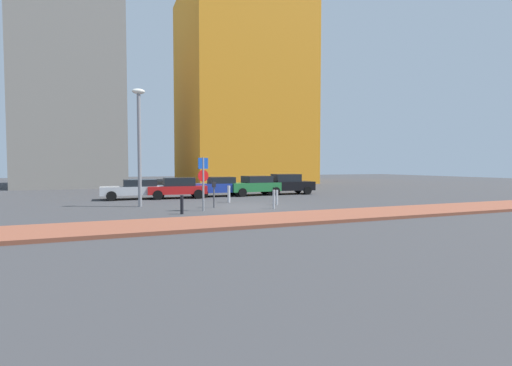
{
  "coord_description": "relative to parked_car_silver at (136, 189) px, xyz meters",
  "views": [
    {
      "loc": [
        -7.06,
        -19.52,
        2.31
      ],
      "look_at": [
        1.28,
        1.45,
        1.24
      ],
      "focal_mm": 26.36,
      "sensor_mm": 36.0,
      "label": 1
    }
  ],
  "objects": [
    {
      "name": "street_lamp",
      "position": [
        -0.15,
        -4.99,
        3.16
      ],
      "size": [
        0.7,
        0.36,
        6.52
      ],
      "color": "gray",
      "rests_on": "ground"
    },
    {
      "name": "building_colorful_midrise",
      "position": [
        15.23,
        22.05,
        12.07
      ],
      "size": [
        15.17,
        16.69,
        25.57
      ],
      "primitive_type": "cube",
      "color": "orange",
      "rests_on": "ground"
    },
    {
      "name": "parked_car_green",
      "position": [
        8.74,
        0.1,
        0.06
      ],
      "size": [
        4.26,
        2.29,
        1.49
      ],
      "color": "#237238",
      "rests_on": "ground"
    },
    {
      "name": "traffic_bollard_edge",
      "position": [
        6.37,
        -8.64,
        -0.21
      ],
      "size": [
        0.12,
        0.12,
        1.01
      ],
      "primitive_type": "cylinder",
      "color": "#B7B7BC",
      "rests_on": "ground"
    },
    {
      "name": "parked_car_red",
      "position": [
        2.75,
        -0.3,
        0.04
      ],
      "size": [
        4.11,
        2.21,
        1.45
      ],
      "color": "red",
      "rests_on": "ground"
    },
    {
      "name": "traffic_bollard_near",
      "position": [
        7.31,
        -7.0,
        -0.27
      ],
      "size": [
        0.14,
        0.14,
        0.88
      ],
      "primitive_type": "cylinder",
      "color": "#B7B7BC",
      "rests_on": "ground"
    },
    {
      "name": "traffic_bollard_mid",
      "position": [
        1.42,
        -9.04,
        -0.26
      ],
      "size": [
        0.15,
        0.15,
        0.9
      ],
      "primitive_type": "cylinder",
      "color": "black",
      "rests_on": "ground"
    },
    {
      "name": "parking_meter",
      "position": [
        3.54,
        -7.04,
        0.19
      ],
      "size": [
        0.18,
        0.14,
        1.4
      ],
      "color": "#4C4C51",
      "rests_on": "ground"
    },
    {
      "name": "traffic_bollard_far",
      "position": [
        5.17,
        -4.54,
        -0.19
      ],
      "size": [
        0.18,
        0.18,
        1.04
      ],
      "primitive_type": "cylinder",
      "color": "#B7B7BC",
      "rests_on": "ground"
    },
    {
      "name": "parking_sign_post",
      "position": [
        2.67,
        -8.18,
        0.99
      ],
      "size": [
        0.59,
        0.19,
        2.71
      ],
      "color": "gray",
      "rests_on": "ground"
    },
    {
      "name": "ground_plane",
      "position": [
        5.21,
        -7.24,
        -0.71
      ],
      "size": [
        120.0,
        120.0,
        0.0
      ],
      "primitive_type": "plane",
      "color": "#38383A"
    },
    {
      "name": "building_under_construction",
      "position": [
        -5.04,
        19.96,
        8.68
      ],
      "size": [
        10.42,
        13.43,
        18.79
      ],
      "primitive_type": "cube",
      "color": "gray",
      "rests_on": "ground"
    },
    {
      "name": "parked_car_silver",
      "position": [
        0.0,
        0.0,
        0.0
      ],
      "size": [
        4.47,
        2.0,
        1.34
      ],
      "color": "#B7BABF",
      "rests_on": "ground"
    },
    {
      "name": "sidewalk_brick",
      "position": [
        5.21,
        -12.57,
        -0.64
      ],
      "size": [
        40.0,
        3.2,
        0.14
      ],
      "primitive_type": "cube",
      "color": "brown",
      "rests_on": "ground"
    },
    {
      "name": "parked_car_black",
      "position": [
        11.42,
        0.21,
        0.1
      ],
      "size": [
        4.53,
        2.29,
        1.61
      ],
      "color": "black",
      "rests_on": "ground"
    },
    {
      "name": "parked_car_blue",
      "position": [
        5.9,
        0.17,
        0.04
      ],
      "size": [
        3.94,
        2.03,
        1.44
      ],
      "color": "#1E389E",
      "rests_on": "ground"
    }
  ]
}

